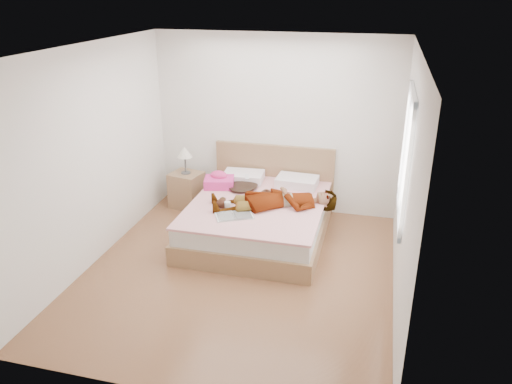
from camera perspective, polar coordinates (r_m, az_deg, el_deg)
ground at (r=6.06m, az=-2.01°, el=-9.14°), size 4.00×4.00×0.00m
woman at (r=6.53m, az=2.26°, el=-0.52°), size 1.81×1.22×0.23m
hair at (r=7.09m, az=-1.48°, el=0.73°), size 0.48×0.55×0.07m
phone at (r=6.97m, az=-1.05°, el=1.74°), size 0.08×0.11×0.06m
room_shell at (r=5.51m, az=16.72°, el=3.79°), size 4.00×4.00×4.00m
bed at (r=6.81m, az=0.39°, el=-2.71°), size 1.80×2.08×1.00m
towel at (r=7.15m, az=-4.24°, el=1.30°), size 0.48×0.42×0.22m
magazine at (r=6.26m, az=-2.52°, el=-2.66°), size 0.56×0.49×0.03m
coffee_mug at (r=6.46m, az=-3.26°, el=-1.50°), size 0.12×0.09×0.09m
plush_toy at (r=6.50m, az=-3.96°, el=-1.21°), size 0.14×0.21×0.11m
nightstand at (r=7.71m, az=-7.93°, el=0.54°), size 0.53×0.49×0.97m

